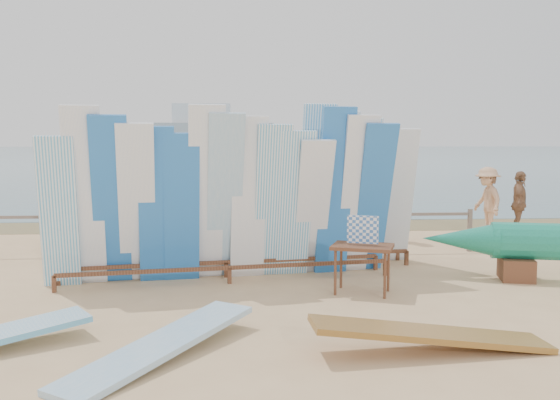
{
  "coord_description": "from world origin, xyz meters",
  "views": [
    {
      "loc": [
        1.24,
        -9.13,
        2.33
      ],
      "look_at": [
        1.96,
        2.66,
        1.15
      ],
      "focal_mm": 38.0,
      "sensor_mm": 36.0,
      "label": 1
    }
  ],
  "objects": [
    {
      "name": "vendor_table",
      "position": [
        3.04,
        -0.31,
        0.4
      ],
      "size": [
        1.07,
        0.91,
        1.2
      ],
      "rotation": [
        0.0,
        0.0,
        -0.35
      ],
      "color": "brown",
      "rests_on": "ground"
    },
    {
      "name": "beachgoer_3",
      "position": [
        -2.79,
        5.29,
        0.91
      ],
      "size": [
        0.81,
        1.26,
        1.81
      ],
      "primitive_type": "imported",
      "rotation": [
        0.0,
        0.0,
        5.01
      ],
      "color": "tan",
      "rests_on": "ground"
    },
    {
      "name": "stroller",
      "position": [
        1.43,
        4.1,
        0.47
      ],
      "size": [
        0.84,
        1.01,
        1.18
      ],
      "rotation": [
        0.0,
        0.0,
        0.33
      ],
      "color": "red",
      "rests_on": "ground"
    },
    {
      "name": "beachgoer_7",
      "position": [
        3.19,
        5.15,
        0.95
      ],
      "size": [
        0.6,
        0.78,
        1.89
      ],
      "primitive_type": "imported",
      "rotation": [
        0.0,
        0.0,
        5.07
      ],
      "color": "#8C6042",
      "rests_on": "ground"
    },
    {
      "name": "beach_chair_left",
      "position": [
        0.6,
        4.03,
        0.27
      ],
      "size": [
        0.6,
        0.62,
        0.93
      ],
      "rotation": [
        0.0,
        0.0,
        0.02
      ],
      "color": "red",
      "rests_on": "ground"
    },
    {
      "name": "flat_board_b",
      "position": [
        0.34,
        -2.86,
        0.0
      ],
      "size": [
        1.99,
        2.54,
        0.27
      ],
      "primitive_type": "cube",
      "rotation": [
        0.07,
        0.0,
        -0.6
      ],
      "color": "#87B8D8",
      "rests_on": "ground"
    },
    {
      "name": "beachgoer_10",
      "position": [
        7.92,
        4.8,
        0.8
      ],
      "size": [
        0.76,
        1.02,
        1.61
      ],
      "primitive_type": "imported",
      "rotation": [
        0.0,
        0.0,
        1.14
      ],
      "color": "#8C6042",
      "rests_on": "ground"
    },
    {
      "name": "ground",
      "position": [
        0.0,
        0.0,
        0.0
      ],
      "size": [
        160.0,
        160.0,
        0.0
      ],
      "primitive_type": "plane",
      "color": "tan",
      "rests_on": "ground"
    },
    {
      "name": "distant_ship",
      "position": [
        -12.0,
        180.0,
        5.31
      ],
      "size": [
        45.0,
        8.0,
        14.0
      ],
      "color": "#999EA3",
      "rests_on": "ocean"
    },
    {
      "name": "flat_board_c",
      "position": [
        3.3,
        -2.88,
        0.0
      ],
      "size": [
        2.72,
        0.74,
        0.4
      ],
      "primitive_type": "cube",
      "rotation": [
        0.12,
        0.0,
        1.64
      ],
      "color": "olive",
      "rests_on": "ground"
    },
    {
      "name": "beachgoer_5",
      "position": [
        1.52,
        7.23,
        0.86
      ],
      "size": [
        1.17,
        1.66,
        1.73
      ],
      "primitive_type": "imported",
      "rotation": [
        0.0,
        0.0,
        2.03
      ],
      "color": "beige",
      "rests_on": "ground"
    },
    {
      "name": "beach_chair_right",
      "position": [
        0.16,
        3.73,
        0.27
      ],
      "size": [
        0.83,
        0.84,
        0.94
      ],
      "rotation": [
        0.0,
        0.0,
        0.6
      ],
      "color": "red",
      "rests_on": "ground"
    },
    {
      "name": "fence",
      "position": [
        0.0,
        3.0,
        0.63
      ],
      "size": [
        12.08,
        0.08,
        0.9
      ],
      "color": "#78675B",
      "rests_on": "ground"
    },
    {
      "name": "beachgoer_4",
      "position": [
        -0.88,
        4.84,
        0.8
      ],
      "size": [
        1.02,
        0.68,
        1.6
      ],
      "primitive_type": "imported",
      "rotation": [
        0.0,
        0.0,
        3.46
      ],
      "color": "#8C6042",
      "rests_on": "ground"
    },
    {
      "name": "beachgoer_6",
      "position": [
        2.03,
        3.77,
        0.82
      ],
      "size": [
        0.89,
        0.72,
        1.64
      ],
      "primitive_type": "imported",
      "rotation": [
        0.0,
        0.0,
        3.64
      ],
      "color": "tan",
      "rests_on": "ground"
    },
    {
      "name": "ocean",
      "position": [
        0.0,
        128.0,
        0.0
      ],
      "size": [
        320.0,
        240.0,
        0.02
      ],
      "primitive_type": "cube",
      "color": "#436A77",
      "rests_on": "ground"
    },
    {
      "name": "side_surfboard_rack",
      "position": [
        3.16,
        1.81,
        1.34
      ],
      "size": [
        2.65,
        1.01,
        2.99
      ],
      "rotation": [
        0.0,
        0.0,
        0.09
      ],
      "color": "brown",
      "rests_on": "ground"
    },
    {
      "name": "beachgoer_8",
      "position": [
        4.63,
        4.27,
        0.89
      ],
      "size": [
        0.86,
        0.94,
        1.79
      ],
      "primitive_type": "imported",
      "rotation": [
        0.0,
        0.0,
        5.37
      ],
      "color": "beige",
      "rests_on": "ground"
    },
    {
      "name": "beachgoer_extra_0",
      "position": [
        7.3,
        5.24,
        0.84
      ],
      "size": [
        0.55,
        1.13,
        1.69
      ],
      "primitive_type": "imported",
      "rotation": [
        0.0,
        0.0,
        4.81
      ],
      "color": "tan",
      "rests_on": "ground"
    },
    {
      "name": "wet_sand_strip",
      "position": [
        0.0,
        7.2,
        0.0
      ],
      "size": [
        40.0,
        2.6,
        0.01
      ],
      "primitive_type": "cube",
      "color": "olive",
      "rests_on": "ground"
    },
    {
      "name": "main_surfboard_rack",
      "position": [
        0.96,
        0.66,
        1.31
      ],
      "size": [
        5.85,
        1.62,
        2.9
      ],
      "rotation": [
        0.0,
        0.0,
        0.15
      ],
      "color": "brown",
      "rests_on": "ground"
    }
  ]
}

